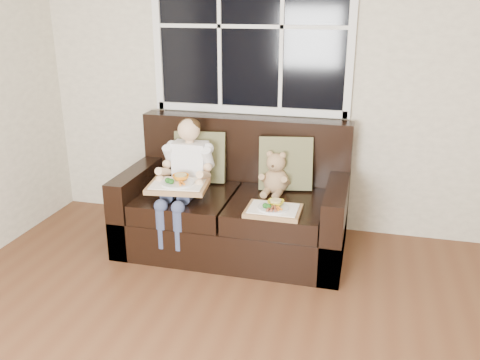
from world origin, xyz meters
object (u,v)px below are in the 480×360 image
(tray_left, at_px, (178,185))
(tray_right, at_px, (273,209))
(child, at_px, (186,168))
(teddy_bear, at_px, (276,176))
(loveseat, at_px, (236,207))

(tray_left, height_order, tray_right, tray_left)
(child, bearing_deg, tray_right, -18.17)
(child, distance_m, tray_left, 0.20)
(child, height_order, teddy_bear, child)
(loveseat, relative_size, child, 1.99)
(child, bearing_deg, teddy_bear, 13.55)
(tray_right, bearing_deg, loveseat, 135.71)
(loveseat, distance_m, tray_right, 0.54)
(tray_left, distance_m, tray_right, 0.73)
(loveseat, bearing_deg, teddy_bear, 7.68)
(loveseat, xyz_separation_m, tray_right, (0.36, -0.36, 0.17))
(loveseat, distance_m, tray_left, 0.54)
(teddy_bear, bearing_deg, tray_right, -75.15)
(loveseat, height_order, teddy_bear, loveseat)
(teddy_bear, height_order, tray_right, teddy_bear)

